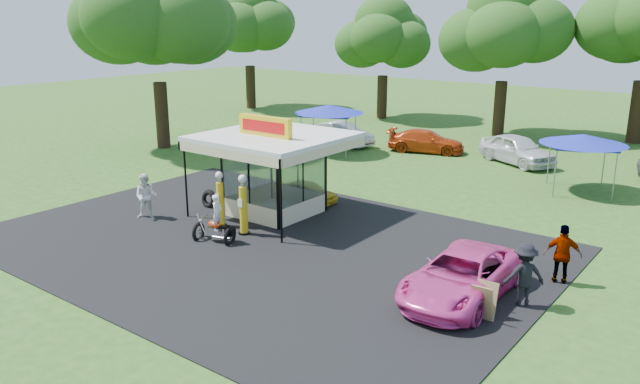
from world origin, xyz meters
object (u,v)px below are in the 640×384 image
at_px(motorcycle, 216,223).
at_px(tent_east, 583,140).
at_px(spectator_west, 146,196).
at_px(spectator_east_b, 563,255).
at_px(bg_car_b, 426,141).
at_px(tent_west, 329,109).
at_px(gas_pump_right, 243,206).
at_px(gas_station_kiosk, 274,172).
at_px(bg_car_a, 341,134).
at_px(a_frame_sign, 484,302).
at_px(spectator_east_a, 524,275).
at_px(gas_pump_left, 220,200).
at_px(pink_sedan, 462,276).
at_px(kiosk_car, 308,191).
at_px(bg_car_c, 517,149).

bearing_deg(motorcycle, tent_east, 45.79).
relative_size(spectator_west, spectator_east_b, 0.98).
bearing_deg(bg_car_b, tent_west, 112.63).
relative_size(gas_pump_right, bg_car_b, 0.51).
distance_m(gas_station_kiosk, bg_car_a, 14.84).
bearing_deg(spectator_east_b, gas_station_kiosk, -19.62).
distance_m(a_frame_sign, spectator_east_a, 1.65).
relative_size(spectator_east_b, tent_west, 0.46).
bearing_deg(gas_station_kiosk, motorcycle, -81.52).
relative_size(spectator_east_a, tent_west, 0.45).
relative_size(a_frame_sign, spectator_east_a, 0.56).
bearing_deg(spectator_west, gas_pump_left, -18.01).
bearing_deg(tent_east, pink_sedan, -87.56).
bearing_deg(gas_pump_right, tent_west, 114.24).
bearing_deg(a_frame_sign, spectator_east_b, 74.76).
height_order(motorcycle, bg_car_a, motorcycle).
height_order(gas_pump_left, spectator_west, gas_pump_left).
distance_m(a_frame_sign, kiosk_car, 12.31).
distance_m(gas_pump_right, bg_car_a, 17.58).
relative_size(gas_station_kiosk, bg_car_c, 1.13).
bearing_deg(bg_car_c, spectator_east_a, -130.97).
distance_m(gas_station_kiosk, spectator_west, 5.29).
bearing_deg(spectator_east_a, bg_car_b, -96.99).
height_order(gas_pump_left, motorcycle, gas_pump_left).
bearing_deg(pink_sedan, a_frame_sign, -40.96).
height_order(a_frame_sign, tent_east, tent_east).
height_order(a_frame_sign, spectator_west, spectator_west).
bearing_deg(kiosk_car, spectator_west, 147.40).
relative_size(bg_car_c, tent_east, 1.22).
xyz_separation_m(gas_station_kiosk, motorcycle, (0.58, -3.89, -1.05)).
height_order(gas_station_kiosk, tent_west, gas_station_kiosk).
relative_size(motorcycle, tent_west, 0.45).
distance_m(spectator_west, bg_car_a, 17.28).
bearing_deg(gas_station_kiosk, a_frame_sign, -18.99).
height_order(spectator_west, spectator_east_b, spectator_east_b).
distance_m(spectator_west, spectator_east_b, 15.88).
bearing_deg(spectator_west, motorcycle, -40.76).
height_order(pink_sedan, spectator_west, spectator_west).
relative_size(bg_car_c, tent_west, 1.15).
relative_size(gas_pump_right, tent_west, 0.56).
xyz_separation_m(spectator_east_a, spectator_east_b, (0.40, 2.22, 0.01)).
bearing_deg(tent_east, spectator_east_b, -76.97).
relative_size(a_frame_sign, tent_west, 0.25).
xyz_separation_m(bg_car_a, bg_car_c, (10.86, 1.69, 0.09)).
distance_m(gas_pump_right, a_frame_sign, 10.07).
bearing_deg(bg_car_c, bg_car_a, 126.99).
height_order(spectator_east_a, spectator_east_b, spectator_east_b).
bearing_deg(a_frame_sign, spectator_west, 178.34).
distance_m(gas_pump_left, motorcycle, 1.83).
bearing_deg(spectator_east_b, gas_pump_left, -7.99).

